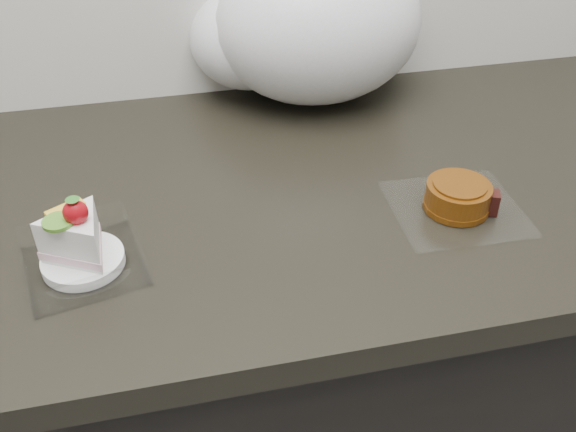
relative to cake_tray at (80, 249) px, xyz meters
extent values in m
cube|color=black|center=(0.15, 0.12, -0.50)|extent=(2.00, 0.60, 0.86)
cube|color=black|center=(0.15, 0.12, -0.05)|extent=(2.04, 0.64, 0.04)
cube|color=white|center=(0.00, 0.00, -0.03)|extent=(0.16, 0.16, 0.00)
cylinder|color=white|center=(0.00, 0.00, -0.02)|extent=(0.10, 0.10, 0.01)
ellipsoid|color=red|center=(0.01, -0.01, 0.06)|extent=(0.03, 0.02, 0.03)
cone|color=#2D7223|center=(0.01, -0.01, 0.07)|extent=(0.02, 0.02, 0.01)
cylinder|color=#5AA02E|center=(-0.01, -0.01, 0.05)|extent=(0.04, 0.04, 0.00)
cube|color=yellow|center=(-0.01, 0.02, 0.05)|extent=(0.05, 0.04, 0.00)
cube|color=white|center=(0.49, 0.01, -0.03)|extent=(0.18, 0.17, 0.00)
cylinder|color=#65340C|center=(0.49, 0.01, -0.01)|extent=(0.10, 0.10, 0.04)
cylinder|color=#65340C|center=(0.49, 0.01, -0.02)|extent=(0.10, 0.10, 0.01)
cylinder|color=#65340C|center=(0.49, 0.01, 0.01)|extent=(0.08, 0.08, 0.00)
cube|color=black|center=(0.52, 0.00, -0.01)|extent=(0.03, 0.03, 0.03)
ellipsoid|color=white|center=(0.38, 0.38, 0.10)|extent=(0.38, 0.31, 0.26)
ellipsoid|color=white|center=(0.28, 0.41, 0.07)|extent=(0.22, 0.20, 0.17)
camera|label=1|loc=(0.11, -0.62, 0.49)|focal=40.00mm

